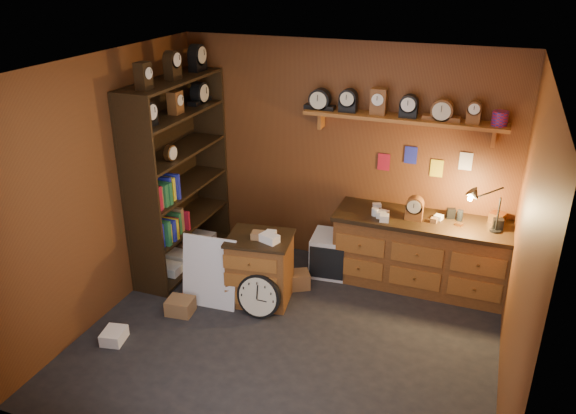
# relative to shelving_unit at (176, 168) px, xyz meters

# --- Properties ---
(floor) EXTENTS (4.00, 4.00, 0.00)m
(floor) POSITION_rel_shelving_unit_xyz_m (1.79, -0.98, -1.25)
(floor) COLOR black
(floor) RESTS_ON ground
(room_shell) EXTENTS (4.02, 3.62, 2.71)m
(room_shell) POSITION_rel_shelving_unit_xyz_m (1.84, -0.87, 0.47)
(room_shell) COLOR brown
(room_shell) RESTS_ON ground
(shelving_unit) EXTENTS (0.47, 1.60, 2.58)m
(shelving_unit) POSITION_rel_shelving_unit_xyz_m (0.00, 0.00, 0.00)
(shelving_unit) COLOR black
(shelving_unit) RESTS_ON ground
(workbench) EXTENTS (1.98, 0.66, 1.36)m
(workbench) POSITION_rel_shelving_unit_xyz_m (2.84, 0.49, -0.78)
(workbench) COLOR brown
(workbench) RESTS_ON ground
(low_cabinet) EXTENTS (0.76, 0.67, 0.87)m
(low_cabinet) POSITION_rel_shelving_unit_xyz_m (1.24, -0.43, -0.83)
(low_cabinet) COLOR brown
(low_cabinet) RESTS_ON ground
(big_round_clock) EXTENTS (0.48, 0.16, 0.49)m
(big_round_clock) POSITION_rel_shelving_unit_xyz_m (1.35, -0.73, -1.02)
(big_round_clock) COLOR black
(big_round_clock) RESTS_ON ground
(white_panel) EXTENTS (0.62, 0.20, 0.81)m
(white_panel) POSITION_rel_shelving_unit_xyz_m (0.76, -0.71, -1.25)
(white_panel) COLOR silver
(white_panel) RESTS_ON ground
(mini_fridge) EXTENTS (0.52, 0.54, 0.50)m
(mini_fridge) POSITION_rel_shelving_unit_xyz_m (1.82, 0.41, -1.01)
(mini_fridge) COLOR silver
(mini_fridge) RESTS_ON ground
(floor_box_a) EXTENTS (0.30, 0.26, 0.17)m
(floor_box_a) POSITION_rel_shelving_unit_xyz_m (0.54, -0.99, -1.17)
(floor_box_a) COLOR brown
(floor_box_a) RESTS_ON ground
(floor_box_b) EXTENTS (0.25, 0.28, 0.12)m
(floor_box_b) POSITION_rel_shelving_unit_xyz_m (0.17, -1.65, -1.19)
(floor_box_b) COLOR white
(floor_box_b) RESTS_ON ground
(floor_box_c) EXTENTS (0.33, 0.31, 0.19)m
(floor_box_c) POSITION_rel_shelving_unit_xyz_m (1.55, -0.05, -1.16)
(floor_box_c) COLOR brown
(floor_box_c) RESTS_ON ground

